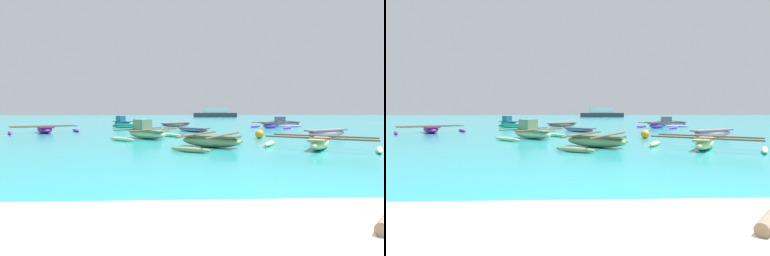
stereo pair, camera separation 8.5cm
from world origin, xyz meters
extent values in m
plane|color=teal|center=(0.00, 0.00, 0.00)|extent=(240.00, 240.00, 0.00)
ellipsoid|color=#8E5348|center=(-2.11, 25.47, 0.18)|extent=(3.07, 3.05, 0.35)
cube|color=brown|center=(-2.11, 25.47, 0.31)|extent=(2.84, 2.82, 0.08)
ellipsoid|color=#1D95BD|center=(-7.49, 26.84, 0.24)|extent=(2.42, 2.27, 0.48)
cube|color=#1C5E74|center=(-7.49, 26.84, 0.44)|extent=(2.25, 2.11, 0.08)
cube|color=#1C5E74|center=(-7.72, 27.05, 0.74)|extent=(0.99, 0.99, 0.53)
ellipsoid|color=#EAEA9A|center=(3.65, 7.86, 0.22)|extent=(1.87, 2.42, 0.45)
cube|color=gray|center=(3.65, 7.86, 0.41)|extent=(1.73, 2.24, 0.08)
cylinder|color=brown|center=(3.96, 8.34, 0.47)|extent=(3.32, 2.23, 0.07)
cylinder|color=brown|center=(3.34, 7.38, 0.47)|extent=(3.32, 2.23, 0.07)
ellipsoid|color=#EAEA9A|center=(2.01, 8.94, 0.10)|extent=(0.97, 1.32, 0.20)
ellipsoid|color=#EAEA9A|center=(5.29, 6.77, 0.10)|extent=(0.97, 1.32, 0.20)
ellipsoid|color=#95D996|center=(-3.53, 12.56, 0.24)|extent=(2.57, 2.42, 0.49)
cube|color=#5F845F|center=(-3.53, 12.56, 0.45)|extent=(2.39, 2.25, 0.08)
cube|color=#5F845F|center=(-3.78, 12.79, 0.76)|extent=(1.04, 1.04, 0.54)
cylinder|color=brown|center=(-3.08, 12.16, 0.51)|extent=(2.27, 2.54, 0.07)
cylinder|color=brown|center=(-3.98, 12.97, 0.51)|extent=(2.27, 2.54, 0.07)
ellipsoid|color=#95D996|center=(-2.42, 13.81, 0.10)|extent=(1.56, 1.42, 0.20)
ellipsoid|color=#95D996|center=(-4.64, 11.32, 0.10)|extent=(1.56, 1.42, 0.20)
ellipsoid|color=#757CA8|center=(-0.79, 17.76, 0.15)|extent=(2.45, 2.39, 0.31)
cube|color=#4D5169|center=(-0.79, 17.76, 0.27)|extent=(2.27, 2.22, 0.08)
ellipsoid|color=#25B583|center=(-6.42, 23.22, 0.15)|extent=(2.63, 0.85, 0.30)
cube|color=#217055|center=(-6.42, 23.22, 0.26)|extent=(2.42, 0.80, 0.08)
ellipsoid|color=purple|center=(6.15, 22.20, 0.22)|extent=(2.10, 1.95, 0.45)
cube|color=#4D2F76|center=(6.15, 22.20, 0.41)|extent=(1.94, 1.81, 0.08)
cylinder|color=brown|center=(6.54, 22.54, 0.47)|extent=(2.15, 2.42, 0.07)
cylinder|color=brown|center=(5.77, 21.86, 0.47)|extent=(2.15, 2.42, 0.07)
ellipsoid|color=purple|center=(5.10, 23.39, 0.10)|extent=(1.37, 1.24, 0.20)
ellipsoid|color=purple|center=(7.20, 21.02, 0.10)|extent=(1.37, 1.24, 0.20)
ellipsoid|color=#75935A|center=(-0.52, 8.63, 0.25)|extent=(2.59, 1.92, 0.49)
cube|color=#4D5E3E|center=(-0.52, 8.63, 0.45)|extent=(2.40, 1.79, 0.08)
cylinder|color=brown|center=(-0.02, 8.34, 0.51)|extent=(1.85, 3.09, 0.07)
cylinder|color=brown|center=(-1.02, 8.93, 0.51)|extent=(1.85, 3.09, 0.07)
ellipsoid|color=#75935A|center=(0.38, 10.16, 0.10)|extent=(1.50, 0.99, 0.20)
ellipsoid|color=#75935A|center=(-1.42, 7.11, 0.10)|extent=(1.50, 0.99, 0.20)
ellipsoid|color=#E1A4B4|center=(6.45, 12.93, 0.22)|extent=(3.22, 2.15, 0.45)
cube|color=gray|center=(6.45, 12.93, 0.41)|extent=(2.97, 2.00, 0.08)
ellipsoid|color=#971C92|center=(-10.90, 17.12, 0.22)|extent=(2.11, 2.66, 0.44)
cube|color=#601C5D|center=(-10.90, 17.12, 0.40)|extent=(1.97, 2.47, 0.08)
cylinder|color=brown|center=(-10.59, 16.62, 0.46)|extent=(3.47, 2.21, 0.07)
cylinder|color=brown|center=(-11.22, 17.62, 0.46)|extent=(3.47, 2.21, 0.07)
ellipsoid|color=#971C92|center=(-9.19, 18.20, 0.10)|extent=(1.19, 1.74, 0.20)
ellipsoid|color=#971C92|center=(-12.62, 16.04, 0.10)|extent=(1.19, 1.74, 0.20)
ellipsoid|color=#AE8DCF|center=(8.50, 25.53, 0.22)|extent=(3.28, 0.70, 0.45)
cube|color=slate|center=(8.50, 25.53, 0.41)|extent=(3.02, 0.67, 0.08)
cube|color=slate|center=(8.09, 25.54, 0.69)|extent=(0.92, 0.58, 0.49)
cylinder|color=brown|center=(9.24, 25.53, 0.47)|extent=(0.09, 3.55, 0.07)
cylinder|color=brown|center=(7.77, 25.54, 0.47)|extent=(0.09, 3.55, 0.07)
ellipsoid|color=#AE8DCF|center=(8.52, 27.31, 0.10)|extent=(2.35, 0.22, 0.20)
ellipsoid|color=#AE8DCF|center=(8.49, 23.76, 0.10)|extent=(2.35, 0.22, 0.20)
sphere|color=orange|center=(2.52, 12.45, 0.23)|extent=(0.46, 0.46, 0.46)
cube|color=#2D333D|center=(7.13, 71.06, 0.53)|extent=(10.68, 2.35, 1.07)
cube|color=white|center=(7.13, 71.06, 1.71)|extent=(5.88, 2.00, 1.28)
camera|label=1|loc=(-1.80, -3.46, 1.46)|focal=28.00mm
camera|label=2|loc=(-1.71, -3.46, 1.46)|focal=28.00mm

